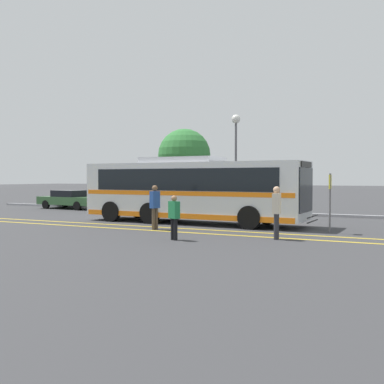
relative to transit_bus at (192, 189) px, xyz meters
name	(u,v)px	position (x,y,z in m)	size (l,w,h in m)	color
ground_plane	(215,224)	(1.13, 0.12, -1.64)	(220.00, 220.00, 0.00)	#38383A
lane_strip_0	(170,228)	(0.01, -2.20, -1.64)	(0.20, 30.82, 0.01)	gold
lane_strip_1	(156,231)	(0.01, -3.40, -1.64)	(0.20, 30.82, 0.01)	gold
curb_strip	(238,212)	(0.01, 6.52, -1.57)	(38.82, 0.36, 0.15)	#99999E
transit_bus	(192,189)	(0.00, 0.00, 0.00)	(11.22, 2.97, 3.15)	silver
parked_car_0	(71,199)	(-11.97, 5.29, -0.97)	(5.01, 2.30, 1.29)	#335B33
parked_car_1	(156,200)	(-5.04, 5.19, -0.87)	(4.20, 1.96, 1.51)	olive
pedestrian_0	(155,204)	(-0.25, -3.05, -0.57)	(0.31, 0.46, 1.86)	brown
pedestrian_1	(277,209)	(5.14, -3.80, -0.56)	(0.25, 0.42, 1.87)	#2D2D33
pedestrian_2	(174,215)	(1.97, -5.51, -0.76)	(0.47, 0.39, 1.56)	black
bus_stop_sign	(330,195)	(6.57, -1.22, -0.16)	(0.07, 0.40, 2.34)	#59595E
street_lamp	(236,138)	(-0.41, 7.19, 2.98)	(0.55, 0.55, 6.10)	#59595E
tree_0	(184,155)	(-6.10, 11.35, 2.25)	(4.00, 4.00, 5.90)	#513823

